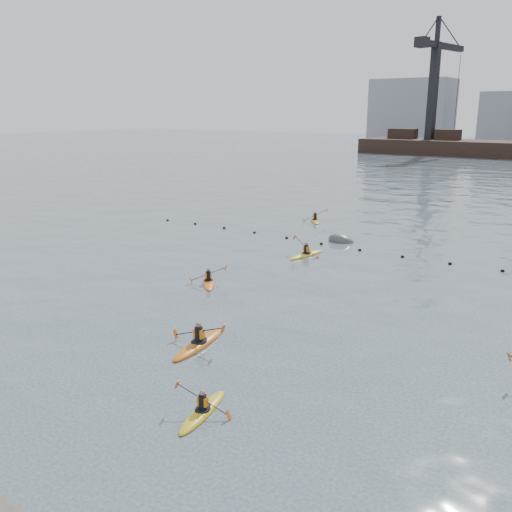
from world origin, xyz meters
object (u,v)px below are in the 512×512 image
object	(u,v)px
kayaker_0	(199,343)
mooring_buoy	(341,242)
kayaker_3	(306,254)
kayaker_2	(209,281)
kayaker_5	(315,220)
kayaker_1	(203,411)

from	to	relation	value
kayaker_0	mooring_buoy	bearing A→B (deg)	91.56
kayaker_3	kayaker_2	bearing A→B (deg)	-90.43
kayaker_5	kayaker_3	bearing A→B (deg)	-99.74
kayaker_0	kayaker_2	world-z (taller)	kayaker_0
kayaker_2	kayaker_5	size ratio (longest dim) A/B	0.95
kayaker_2	mooring_buoy	distance (m)	13.17
mooring_buoy	kayaker_5	bearing A→B (deg)	133.33
kayaker_0	kayaker_2	xyz separation A→B (m)	(-4.93, 6.60, -0.02)
kayaker_3	mooring_buoy	world-z (taller)	kayaker_3
kayaker_0	kayaker_1	bearing A→B (deg)	-56.00
kayaker_0	kayaker_3	xyz separation A→B (m)	(-3.36, 14.74, -0.01)
kayaker_3	kayaker_5	world-z (taller)	kayaker_3
kayaker_0	kayaker_5	distance (m)	26.49
kayaker_1	kayaker_3	xyz separation A→B (m)	(-6.76, 18.56, 0.01)
kayaker_5	kayaker_1	bearing A→B (deg)	-103.31
kayaker_3	mooring_buoy	distance (m)	4.93
kayaker_2	kayaker_5	xyz separation A→B (m)	(-3.43, 18.53, 0.00)
kayaker_0	mooring_buoy	xyz separation A→B (m)	(-3.19, 19.66, -0.11)
kayaker_2	kayaker_5	distance (m)	18.84
kayaker_1	mooring_buoy	xyz separation A→B (m)	(-6.60, 23.48, -0.09)
kayaker_5	mooring_buoy	bearing A→B (deg)	-82.08
kayaker_2	kayaker_1	bearing A→B (deg)	-92.00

